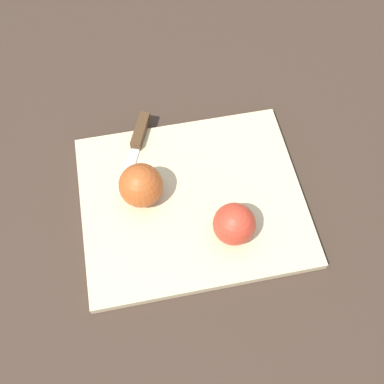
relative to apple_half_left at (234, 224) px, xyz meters
The scene contains 5 objects.
ground_plane 0.10m from the apple_half_left, 58.39° to the right, with size 4.00×4.00×0.00m, color #38281E.
cutting_board 0.10m from the apple_half_left, 58.39° to the right, with size 0.37×0.32×0.02m.
apple_half_left is the anchor object (origin of this frame).
apple_half_right 0.16m from the apple_half_left, 38.81° to the right, with size 0.07×0.07×0.07m.
knife 0.23m from the apple_half_left, 63.34° to the right, with size 0.08×0.15×0.02m.
Camera 1 is at (0.08, 0.33, 0.65)m, focal length 42.00 mm.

